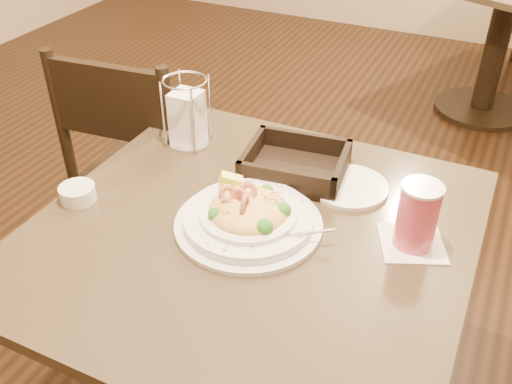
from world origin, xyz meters
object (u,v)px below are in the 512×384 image
at_px(pasta_bowl, 248,216).
at_px(drink_glass, 417,216).
at_px(butter_ramekin, 78,193).
at_px(napkin_caddy, 187,116).
at_px(side_plate, 349,187).
at_px(dining_chair_near, 144,169).
at_px(main_table, 252,306).
at_px(background_table, 502,23).
at_px(bread_basket, 295,166).

distance_m(pasta_bowl, drink_glass, 0.34).
height_order(drink_glass, butter_ramekin, drink_glass).
xyz_separation_m(napkin_caddy, butter_ramekin, (-0.09, -0.33, -0.06)).
bearing_deg(butter_ramekin, side_plate, 29.49).
distance_m(drink_glass, napkin_caddy, 0.65).
relative_size(drink_glass, side_plate, 0.91).
relative_size(dining_chair_near, butter_ramekin, 11.49).
height_order(drink_glass, napkin_caddy, napkin_caddy).
height_order(main_table, background_table, same).
distance_m(dining_chair_near, side_plate, 0.80).
bearing_deg(napkin_caddy, main_table, -39.50).
distance_m(bread_basket, butter_ramekin, 0.51).
bearing_deg(side_plate, butter_ramekin, -150.51).
distance_m(main_table, dining_chair_near, 0.72).
bearing_deg(bread_basket, pasta_bowl, -93.07).
height_order(pasta_bowl, napkin_caddy, napkin_caddy).
distance_m(pasta_bowl, bread_basket, 0.23).
bearing_deg(drink_glass, butter_ramekin, -166.63).
relative_size(background_table, drink_glass, 7.08).
distance_m(dining_chair_near, bread_basket, 0.68).
xyz_separation_m(dining_chair_near, napkin_caddy, (0.29, -0.16, 0.33)).
xyz_separation_m(background_table, side_plate, (-0.17, -2.15, 0.24)).
xyz_separation_m(pasta_bowl, side_plate, (0.15, 0.23, -0.02)).
bearing_deg(main_table, background_table, 82.56).
distance_m(main_table, butter_ramekin, 0.48).
bearing_deg(pasta_bowl, dining_chair_near, 145.13).
distance_m(napkin_caddy, side_plate, 0.45).
bearing_deg(main_table, side_plate, 58.22).
distance_m(bread_basket, side_plate, 0.14).
bearing_deg(side_plate, pasta_bowl, -123.42).
height_order(background_table, pasta_bowl, pasta_bowl).
height_order(pasta_bowl, drink_glass, drink_glass).
bearing_deg(dining_chair_near, pasta_bowl, 139.68).
bearing_deg(pasta_bowl, butter_ramekin, -168.59).
bearing_deg(drink_glass, dining_chair_near, 160.94).
distance_m(drink_glass, bread_basket, 0.35).
bearing_deg(side_plate, bread_basket, 178.40).
bearing_deg(butter_ramekin, pasta_bowl, 11.41).
bearing_deg(side_plate, napkin_caddy, 176.81).
xyz_separation_m(drink_glass, side_plate, (-0.18, 0.14, -0.07)).
xyz_separation_m(drink_glass, butter_ramekin, (-0.72, -0.17, -0.05)).
bearing_deg(background_table, side_plate, -94.50).
bearing_deg(main_table, bread_basket, 89.06).
height_order(background_table, napkin_caddy, napkin_caddy).
relative_size(pasta_bowl, side_plate, 1.87).
xyz_separation_m(background_table, drink_glass, (0.01, -2.29, 0.31)).
height_order(background_table, dining_chair_near, dining_chair_near).
bearing_deg(napkin_caddy, pasta_bowl, -40.20).
xyz_separation_m(pasta_bowl, napkin_caddy, (-0.30, 0.25, 0.05)).
xyz_separation_m(bread_basket, napkin_caddy, (-0.31, 0.02, 0.06)).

